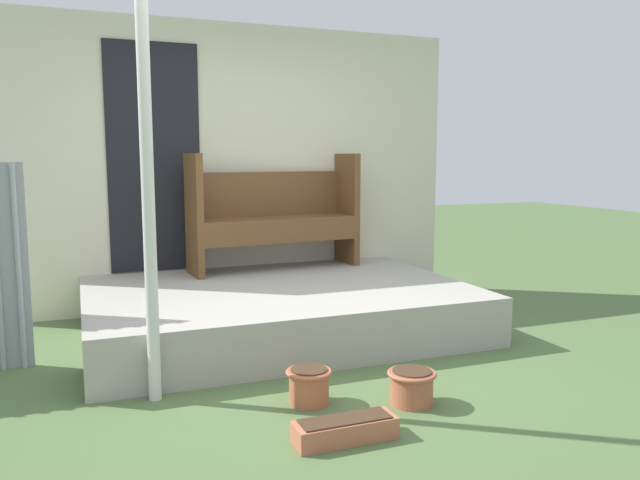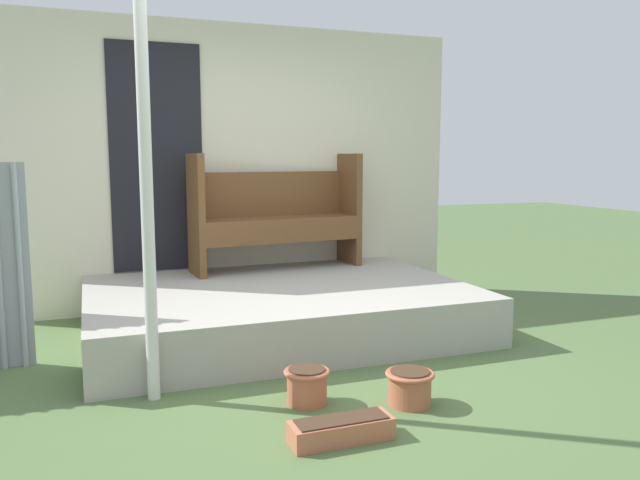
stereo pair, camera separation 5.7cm
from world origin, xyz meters
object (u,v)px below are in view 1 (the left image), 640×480
(support_post, at_px, (148,196))
(flower_pot_left, at_px, (309,384))
(planter_box_rect, at_px, (345,429))
(flower_pot_middle, at_px, (412,385))
(bench, at_px, (274,211))

(support_post, bearing_deg, flower_pot_left, -25.17)
(flower_pot_left, xyz_separation_m, planter_box_rect, (0.00, -0.51, -0.06))
(flower_pot_middle, distance_m, planter_box_rect, 0.61)
(planter_box_rect, bearing_deg, flower_pot_middle, 28.05)
(bench, relative_size, planter_box_rect, 3.05)
(support_post, height_order, planter_box_rect, support_post)
(support_post, relative_size, bench, 1.48)
(support_post, distance_m, flower_pot_middle, 1.82)
(support_post, distance_m, planter_box_rect, 1.64)
(bench, height_order, flower_pot_middle, bench)
(bench, height_order, flower_pot_left, bench)
(bench, bearing_deg, flower_pot_middle, -94.21)
(flower_pot_left, bearing_deg, flower_pot_middle, -22.09)
(flower_pot_middle, height_order, planter_box_rect, flower_pot_middle)
(flower_pot_middle, bearing_deg, support_post, 156.05)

